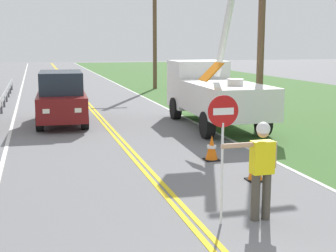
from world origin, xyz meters
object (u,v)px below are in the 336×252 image
stop_sign_paddle (223,131)px  traffic_cone_lead (256,167)px  flagger_worker (261,165)px  traffic_cone_mid (212,148)px  utility_pole_near (262,11)px  utility_pole_mid (155,25)px  oncoming_suv_nearest (61,98)px  utility_bucket_truck (212,89)px

stop_sign_paddle → traffic_cone_lead: size_ratio=3.33×
flagger_worker → traffic_cone_mid: 4.59m
utility_pole_near → traffic_cone_lead: bearing=-116.7°
utility_pole_mid → oncoming_suv_nearest: bearing=-118.2°
utility_bucket_truck → oncoming_suv_nearest: bearing=162.1°
traffic_cone_lead → utility_pole_mid: bearing=81.8°
oncoming_suv_nearest → traffic_cone_mid: 8.14m
traffic_cone_mid → oncoming_suv_nearest: bearing=116.7°
traffic_cone_lead → stop_sign_paddle: bearing=-127.6°
oncoming_suv_nearest → stop_sign_paddle: bearing=-79.8°
stop_sign_paddle → oncoming_suv_nearest: stop_sign_paddle is taller
stop_sign_paddle → traffic_cone_mid: size_ratio=3.33×
stop_sign_paddle → traffic_cone_lead: bearing=52.4°
oncoming_suv_nearest → traffic_cone_lead: size_ratio=6.69×
oncoming_suv_nearest → flagger_worker: bearing=-76.2°
oncoming_suv_nearest → traffic_cone_lead: (3.93, -9.38, -0.72)m
flagger_worker → oncoming_suv_nearest: oncoming_suv_nearest is taller
stop_sign_paddle → utility_pole_near: size_ratio=0.27×
utility_pole_near → utility_bucket_truck: bearing=179.2°
utility_pole_near → traffic_cone_mid: (-4.07, -5.38, -4.12)m
stop_sign_paddle → utility_pole_mid: 25.85m
flagger_worker → traffic_cone_lead: size_ratio=2.61×
stop_sign_paddle → utility_pole_mid: bearing=78.6°
utility_bucket_truck → traffic_cone_lead: 7.82m
utility_pole_near → utility_pole_mid: 15.34m
traffic_cone_mid → traffic_cone_lead: bearing=-82.2°
flagger_worker → utility_pole_mid: (4.33, 25.19, 3.38)m
stop_sign_paddle → utility_bucket_truck: utility_bucket_truck is taller
stop_sign_paddle → oncoming_suv_nearest: (-2.12, 11.74, -0.65)m
utility_pole_mid → traffic_cone_lead: size_ratio=12.12×
utility_bucket_truck → flagger_worker: bearing=-105.9°
flagger_worker → utility_bucket_truck: bearing=74.1°
utility_pole_near → stop_sign_paddle: bearing=-119.5°
utility_bucket_truck → traffic_cone_lead: bearing=-103.2°
flagger_worker → stop_sign_paddle: (-0.77, -0.01, 0.66)m
utility_pole_near → traffic_cone_mid: bearing=-127.1°
stop_sign_paddle → oncoming_suv_nearest: bearing=100.2°
oncoming_suv_nearest → traffic_cone_mid: oncoming_suv_nearest is taller
utility_bucket_truck → traffic_cone_mid: (-2.06, -5.40, -1.10)m
stop_sign_paddle → utility_bucket_truck: size_ratio=0.34×
utility_pole_near → traffic_cone_lead: (-3.78, -7.51, -4.12)m
utility_pole_mid → traffic_cone_lead: bearing=-98.2°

